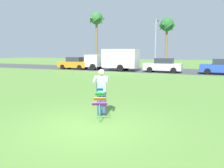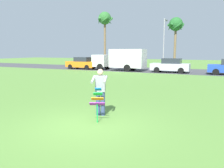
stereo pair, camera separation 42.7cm
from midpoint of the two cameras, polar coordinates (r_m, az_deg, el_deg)
The scene contains 11 objects.
ground_plane at distance 7.31m, azimuth -7.44°, elevation -10.63°, with size 120.00×120.00×0.00m, color #568438.
road_strip at distance 28.10m, azimuth 15.37°, elevation 3.27°, with size 120.00×8.00×0.01m, color #424247.
person_kite_flyer at distance 8.17m, azimuth -4.20°, elevation -1.66°, with size 0.69×0.76×1.73m.
kite_held at distance 7.55m, azimuth -4.78°, elevation -4.10°, with size 0.59×0.72×1.11m.
parked_car_orange at distance 30.15m, azimuth -10.02°, elevation 5.23°, with size 4.22×1.87×1.60m.
parked_truck_white_box at distance 27.46m, azimuth 0.18°, elevation 6.39°, with size 6.76×2.27×2.62m.
parked_car_silver at distance 25.83m, azimuth 12.48°, elevation 4.65°, with size 4.20×1.84×1.60m.
parked_car_blue at distance 25.47m, azimuth 25.86°, elevation 3.96°, with size 4.21×1.86×1.60m.
palm_tree_left_near at distance 38.63m, azimuth -4.34°, elevation 15.91°, with size 2.58×2.71×8.88m.
palm_tree_right_near at distance 36.85m, azimuth 13.58°, elevation 14.15°, with size 2.58×2.71×7.56m.
streetlight_pole at distance 33.60m, azimuth 10.80°, elevation 11.03°, with size 0.24×1.65×7.00m.
Camera 1 is at (3.29, -6.06, 2.38)m, focal length 35.67 mm.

